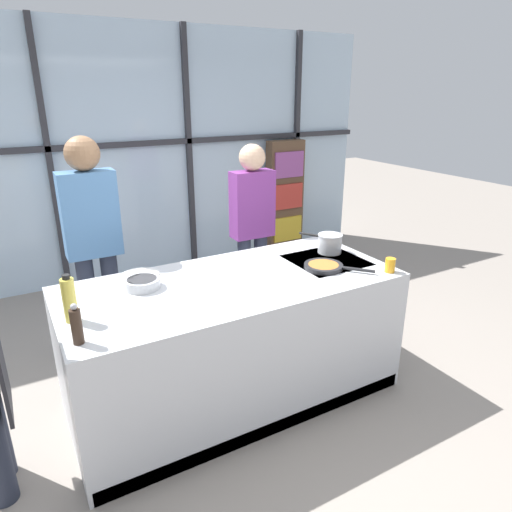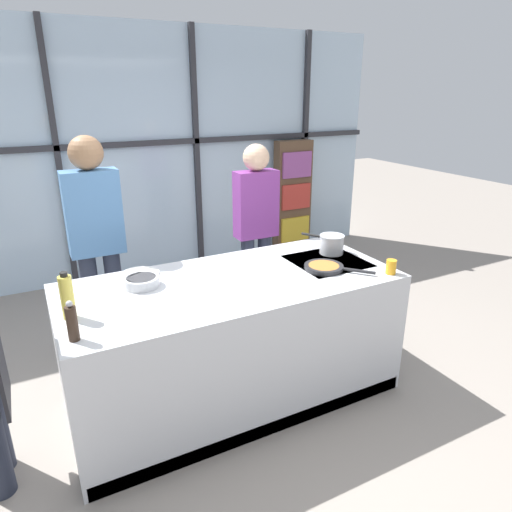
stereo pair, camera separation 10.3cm
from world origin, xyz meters
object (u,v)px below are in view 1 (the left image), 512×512
(white_plate, at_px, (140,275))
(pepper_grinder, at_px, (76,326))
(oil_bottle, at_px, (69,300))
(spectator_far_left, at_px, (93,236))
(juice_glass_near, at_px, (390,265))
(spectator_center_left, at_px, (252,222))
(frying_pan, at_px, (325,266))
(mixing_bowl, at_px, (142,283))
(saucepan, at_px, (330,243))

(white_plate, height_order, pepper_grinder, pepper_grinder)
(oil_bottle, bearing_deg, white_plate, 41.38)
(spectator_far_left, relative_size, white_plate, 6.93)
(juice_glass_near, bearing_deg, spectator_center_left, 103.25)
(white_plate, xyz_separation_m, oil_bottle, (-0.51, -0.45, 0.12))
(white_plate, relative_size, pepper_grinder, 1.18)
(white_plate, relative_size, juice_glass_near, 2.58)
(white_plate, height_order, oil_bottle, oil_bottle)
(frying_pan, distance_m, pepper_grinder, 1.72)
(spectator_center_left, distance_m, frying_pan, 1.12)
(frying_pan, height_order, white_plate, frying_pan)
(spectator_center_left, xyz_separation_m, mixing_bowl, (-1.26, -0.81, -0.03))
(saucepan, xyz_separation_m, white_plate, (-1.43, 0.25, -0.07))
(white_plate, distance_m, mixing_bowl, 0.21)
(spectator_far_left, xyz_separation_m, white_plate, (0.18, -0.61, -0.14))
(white_plate, bearing_deg, spectator_center_left, 26.47)
(saucepan, distance_m, juice_glass_near, 0.55)
(frying_pan, relative_size, juice_glass_near, 4.14)
(mixing_bowl, relative_size, oil_bottle, 0.84)
(pepper_grinder, bearing_deg, mixing_bowl, 47.17)
(saucepan, relative_size, oil_bottle, 1.16)
(saucepan, height_order, pepper_grinder, pepper_grinder)
(spectator_far_left, xyz_separation_m, juice_glass_near, (1.73, -1.39, -0.09))
(spectator_center_left, bearing_deg, white_plate, 26.47)
(mixing_bowl, relative_size, juice_glass_near, 2.30)
(spectator_far_left, distance_m, frying_pan, 1.77)
(frying_pan, xyz_separation_m, saucepan, (0.24, 0.26, 0.06))
(spectator_center_left, xyz_separation_m, saucepan, (0.21, -0.86, 0.02))
(spectator_far_left, relative_size, pepper_grinder, 8.15)
(pepper_grinder, xyz_separation_m, juice_glass_near, (2.07, -0.07, -0.05))
(spectator_far_left, relative_size, juice_glass_near, 17.88)
(oil_bottle, height_order, pepper_grinder, oil_bottle)
(saucepan, bearing_deg, pepper_grinder, -166.69)
(spectator_far_left, relative_size, mixing_bowl, 7.78)
(spectator_center_left, height_order, juice_glass_near, spectator_center_left)
(frying_pan, distance_m, white_plate, 1.30)
(pepper_grinder, bearing_deg, oil_bottle, 87.86)
(frying_pan, bearing_deg, white_plate, 156.76)
(saucepan, height_order, oil_bottle, oil_bottle)
(spectator_center_left, bearing_deg, frying_pan, 88.46)
(oil_bottle, xyz_separation_m, pepper_grinder, (-0.01, -0.27, -0.03))
(frying_pan, bearing_deg, spectator_center_left, 88.46)
(saucepan, relative_size, pepper_grinder, 1.44)
(spectator_center_left, xyz_separation_m, oil_bottle, (-1.73, -1.05, 0.07))
(frying_pan, relative_size, mixing_bowl, 1.80)
(spectator_far_left, bearing_deg, juice_glass_near, 141.10)
(frying_pan, xyz_separation_m, oil_bottle, (-1.70, 0.06, 0.11))
(spectator_far_left, bearing_deg, oil_bottle, 72.70)
(white_plate, xyz_separation_m, pepper_grinder, (-0.52, -0.71, 0.09))
(frying_pan, xyz_separation_m, white_plate, (-1.19, 0.51, -0.01))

